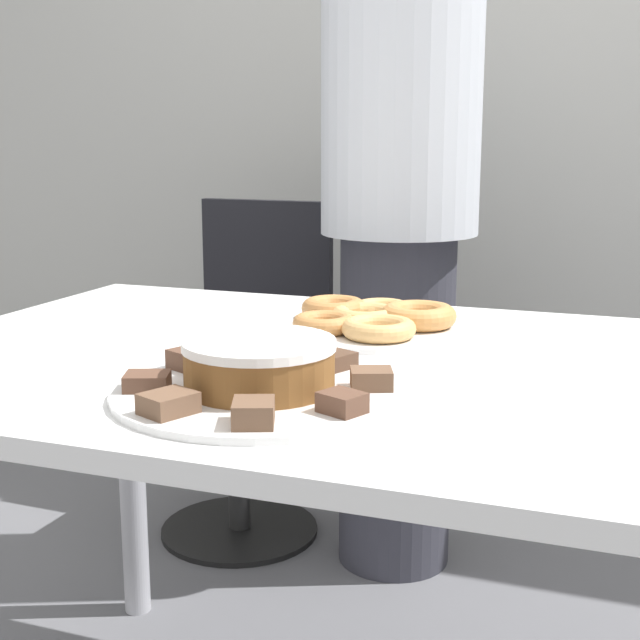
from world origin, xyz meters
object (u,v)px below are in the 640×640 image
Objects in this scene: plate_cake at (260,392)px; plate_donuts at (365,328)px; frosted_cake at (259,364)px; person_standing at (399,210)px; office_chair_left at (246,375)px.

plate_cake is 1.09× the size of plate_donuts.
frosted_cake is at bearing -82.87° from plate_cake.
person_standing reaches higher than plate_donuts.
person_standing is 8.78× the size of frosted_cake.
plate_donuts is (0.13, -0.68, -0.15)m from person_standing.
person_standing is 4.55× the size of plate_cake.
plate_donuts is at bearing 88.50° from plate_cake.
person_standing reaches higher than frosted_cake.
person_standing is 0.71m from plate_donuts.
office_chair_left is 4.61× the size of frosted_cake.
plate_donuts is (0.01, 0.42, 0.00)m from plate_cake.
person_standing is 4.95× the size of plate_donuts.
frosted_cake is at bearing -91.50° from plate_donuts.
office_chair_left is 1.34m from frosted_cake.
office_chair_left reaches higher than plate_cake.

